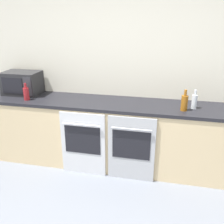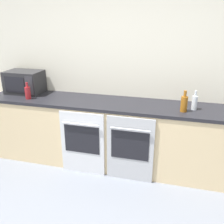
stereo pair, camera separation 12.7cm
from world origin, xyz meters
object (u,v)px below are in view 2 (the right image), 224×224
at_px(bottle_clear, 195,102).
at_px(microwave, 25,82).
at_px(oven_left, 82,143).
at_px(oven_right, 130,149).
at_px(bottle_amber, 184,103).
at_px(bottle_red, 28,92).

bearing_deg(bottle_clear, microwave, 177.07).
xyz_separation_m(oven_left, oven_right, (0.61, 0.00, 0.00)).
bearing_deg(oven_left, bottle_amber, 9.44).
bearing_deg(bottle_clear, oven_right, -157.02).
relative_size(bottle_clear, bottle_red, 1.03).
relative_size(bottle_clear, bottle_amber, 0.92).
bearing_deg(microwave, oven_left, -22.32).
distance_m(oven_left, oven_right, 0.61).
height_order(oven_left, oven_right, same).
height_order(oven_right, microwave, microwave).
bearing_deg(microwave, bottle_red, -51.31).
distance_m(oven_right, microwave, 1.79).
bearing_deg(oven_right, bottle_clear, 22.98).
bearing_deg(microwave, bottle_amber, -5.62).
bearing_deg(oven_left, bottle_clear, 12.72).
xyz_separation_m(bottle_red, bottle_amber, (2.00, 0.03, 0.01)).
bearing_deg(microwave, oven_right, -14.33).
distance_m(oven_left, bottle_amber, 1.33).
height_order(bottle_clear, bottle_red, bottle_clear).
height_order(oven_right, bottle_clear, bottle_clear).
bearing_deg(bottle_amber, bottle_red, -179.18).
distance_m(oven_right, bottle_clear, 0.94).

